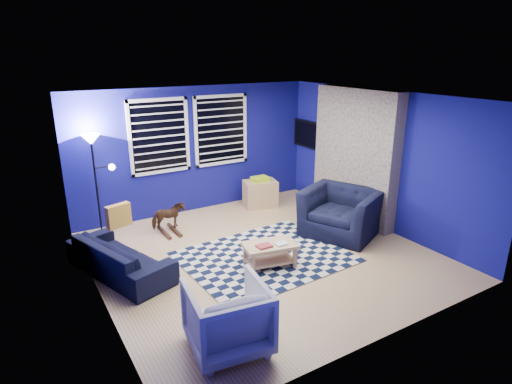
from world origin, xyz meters
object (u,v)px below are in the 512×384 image
sofa (120,257)px  rocking_horse (168,217)px  armchair_big (341,212)px  cabinet (260,193)px  floor_lamp (94,153)px  armchair_bent (227,317)px  tv (309,135)px  coffee_table (270,250)px

sofa → rocking_horse: size_ratio=3.14×
sofa → armchair_big: (3.74, -0.58, 0.14)m
cabinet → floor_lamp: bearing=-171.8°
floor_lamp → sofa: bearing=-93.6°
armchair_bent → floor_lamp: floor_lamp is taller
tv → rocking_horse: tv is taller
sofa → armchair_big: bearing=-117.3°
armchair_big → rocking_horse: bearing=-146.8°
tv → rocking_horse: bearing=-173.6°
floor_lamp → cabinet: bearing=-5.3°
sofa → coffee_table: 2.22m
tv → coffee_table: tv is taller
coffee_table → floor_lamp: bearing=125.5°
cabinet → armchair_big: bearing=-63.0°
armchair_big → rocking_horse: (-2.61, 1.62, -0.09)m
sofa → armchair_bent: (0.58, -2.30, 0.12)m
coffee_table → armchair_big: bearing=12.5°
tv → rocking_horse: (-3.42, -0.38, -1.08)m
armchair_bent → floor_lamp: (-0.47, 3.97, 1.08)m
tv → armchair_big: size_ratio=0.80×
floor_lamp → armchair_bent: bearing=-83.2°
cabinet → coffee_table: bearing=-105.0°
armchair_bent → floor_lamp: 4.14m
sofa → rocking_horse: bearing=-65.8°
sofa → floor_lamp: (0.11, 1.67, 1.20)m
armchair_bent → rocking_horse: (0.55, 3.34, -0.07)m
coffee_table → sofa: bearing=154.0°
armchair_big → cabinet: bearing=168.6°
cabinet → rocking_horse: bearing=-157.6°
armchair_big → cabinet: (-0.47, 1.96, -0.12)m
armchair_big → armchair_bent: bearing=-86.5°
tv → cabinet: 1.69m
sofa → rocking_horse: rocking_horse is taller
sofa → armchair_bent: bearing=175.8°
sofa → armchair_big: armchair_big is taller
armchair_big → armchair_bent: 3.59m
tv → coffee_table: 3.68m
floor_lamp → coffee_table: bearing=-54.5°
armchair_bent → cabinet: 4.55m
tv → coffee_table: bearing=-136.8°
armchair_big → sofa: bearing=-123.8°
coffee_table → cabinet: (1.28, 2.35, 0.01)m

